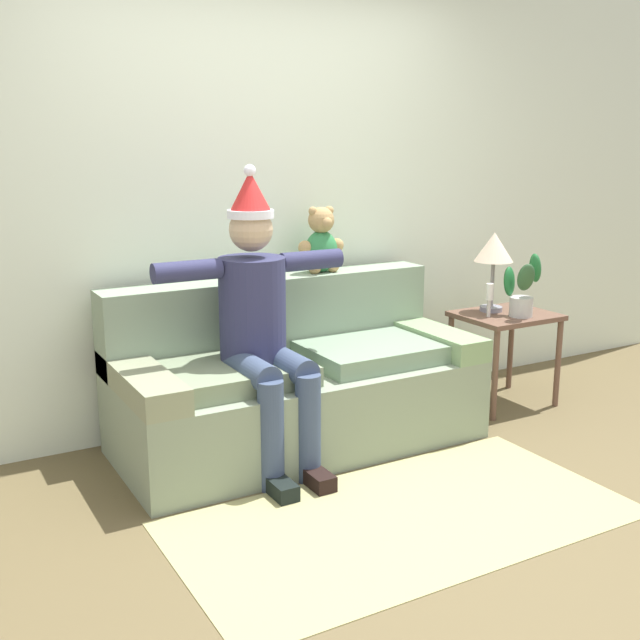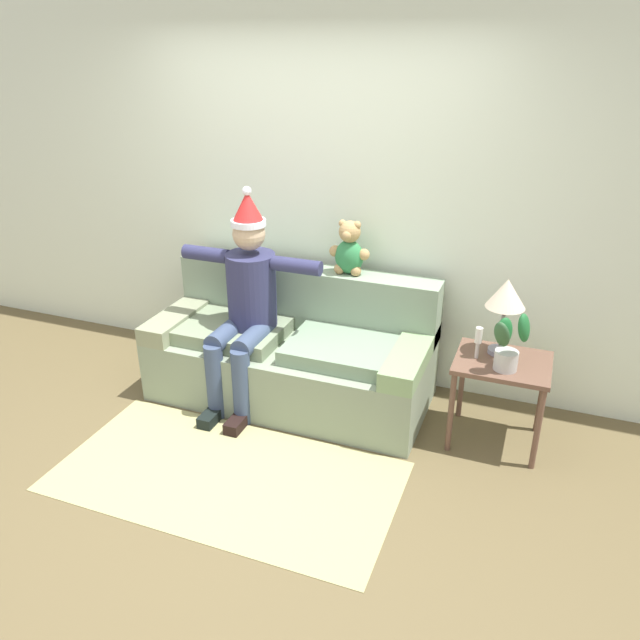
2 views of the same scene
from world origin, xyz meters
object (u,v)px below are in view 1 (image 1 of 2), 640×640
object	(u,v)px
person_seated	(261,318)
potted_plant	(522,289)
teddy_bear	(321,243)
candle_tall	(489,296)
side_table	(505,327)
couch	(294,383)
table_lamp	(494,251)

from	to	relation	value
person_seated	potted_plant	bearing A→B (deg)	-0.78
teddy_bear	candle_tall	size ratio (longest dim) A/B	1.86
side_table	couch	bearing A→B (deg)	176.59
potted_plant	candle_tall	distance (m)	0.20
teddy_bear	table_lamp	distance (m)	1.11
person_seated	table_lamp	xyz separation A→B (m)	(1.68, 0.18, 0.20)
side_table	table_lamp	distance (m)	0.48
teddy_bear	side_table	size ratio (longest dim) A/B	0.65
teddy_bear	potted_plant	distance (m)	1.26
person_seated	table_lamp	distance (m)	1.70
side_table	candle_tall	distance (m)	0.27
couch	person_seated	distance (m)	0.54
table_lamp	candle_tall	distance (m)	0.30
couch	teddy_bear	size ratio (longest dim) A/B	5.10
side_table	potted_plant	distance (m)	0.28
couch	person_seated	world-z (taller)	person_seated
couch	person_seated	xyz separation A→B (m)	(-0.27, -0.17, 0.43)
table_lamp	potted_plant	size ratio (longest dim) A/B	1.25
teddy_bear	candle_tall	world-z (taller)	teddy_bear
couch	side_table	world-z (taller)	couch
teddy_bear	potted_plant	bearing A→B (deg)	-21.57
couch	potted_plant	distance (m)	1.53
teddy_bear	candle_tall	xyz separation A→B (m)	(0.96, -0.36, -0.34)
potted_plant	table_lamp	bearing A→B (deg)	105.61
teddy_bear	person_seated	bearing A→B (deg)	-144.21
person_seated	candle_tall	size ratio (longest dim) A/B	7.39
person_seated	potted_plant	xyz separation A→B (m)	(1.73, -0.02, -0.01)
table_lamp	candle_tall	bearing A→B (deg)	-136.67
couch	side_table	distance (m)	1.45
teddy_bear	side_table	xyz separation A→B (m)	(1.12, -0.34, -0.56)
couch	table_lamp	bearing A→B (deg)	0.41
couch	candle_tall	distance (m)	1.34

